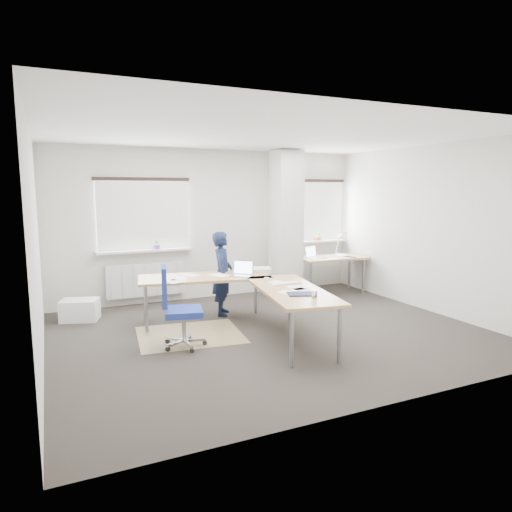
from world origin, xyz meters
name	(u,v)px	position (x,y,z in m)	size (l,w,h in m)	color
ground	(270,332)	(0.00, 0.00, 0.00)	(6.00, 6.00, 0.00)	black
room_shell	(268,210)	(0.18, 0.45, 1.75)	(6.04, 5.04, 2.82)	beige
floor_mat	(190,335)	(-1.10, 0.36, 0.00)	(1.44, 1.22, 0.01)	olive
white_crate	(80,310)	(-2.47, 1.81, 0.17)	(0.56, 0.39, 0.33)	white
desk_main	(248,284)	(-0.26, 0.23, 0.69)	(2.40, 2.98, 0.96)	olive
desk_side	(331,259)	(2.25, 1.81, 0.69)	(1.43, 0.77, 1.22)	olive
task_chair	(181,325)	(-1.35, -0.07, 0.30)	(0.60, 0.59, 1.08)	navy
person	(222,273)	(-0.29, 1.20, 0.69)	(0.50, 0.33, 1.38)	black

